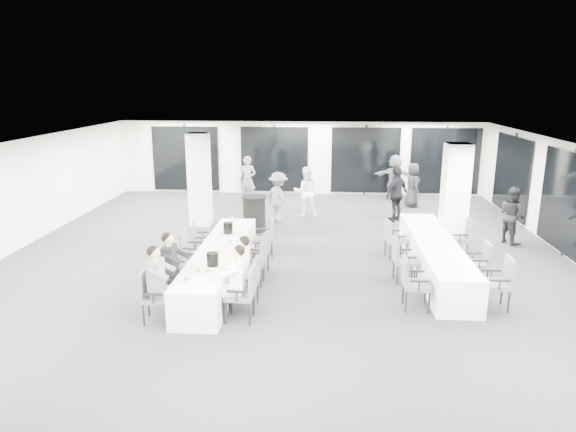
# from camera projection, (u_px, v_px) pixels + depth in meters

# --- Properties ---
(room) EXTENTS (14.04, 16.04, 2.84)m
(room) POSITION_uv_depth(u_px,v_px,m) (322.00, 197.00, 13.14)
(room) COLOR #242329
(room) RESTS_ON ground
(column_left) EXTENTS (0.60, 0.60, 2.80)m
(column_left) POSITION_uv_depth(u_px,v_px,m) (199.00, 180.00, 15.41)
(column_left) COLOR white
(column_left) RESTS_ON floor
(column_right) EXTENTS (0.60, 0.60, 2.80)m
(column_right) POSITION_uv_depth(u_px,v_px,m) (455.00, 200.00, 12.80)
(column_right) COLOR white
(column_right) RESTS_ON floor
(banquet_table_main) EXTENTS (0.90, 5.00, 0.75)m
(banquet_table_main) POSITION_uv_depth(u_px,v_px,m) (220.00, 264.00, 11.22)
(banquet_table_main) COLOR silver
(banquet_table_main) RESTS_ON floor
(banquet_table_side) EXTENTS (0.90, 5.00, 0.75)m
(banquet_table_side) POSITION_uv_depth(u_px,v_px,m) (434.00, 256.00, 11.73)
(banquet_table_side) COLOR silver
(banquet_table_side) RESTS_ON floor
(cocktail_table) EXTENTS (0.75, 0.75, 1.04)m
(cocktail_table) POSITION_uv_depth(u_px,v_px,m) (254.00, 214.00, 14.96)
(cocktail_table) COLOR black
(cocktail_table) RESTS_ON floor
(chair_main_left_near) EXTENTS (0.53, 0.58, 0.96)m
(chair_main_left_near) POSITION_uv_depth(u_px,v_px,m) (151.00, 293.00, 9.25)
(chair_main_left_near) COLOR #4D4F54
(chair_main_left_near) RESTS_ON floor
(chair_main_left_second) EXTENTS (0.51, 0.54, 0.86)m
(chair_main_left_second) POSITION_uv_depth(u_px,v_px,m) (166.00, 278.00, 10.09)
(chair_main_left_second) COLOR #4D4F54
(chair_main_left_second) RESTS_ON floor
(chair_main_left_mid) EXTENTS (0.55, 0.58, 0.92)m
(chair_main_left_mid) POSITION_uv_depth(u_px,v_px,m) (180.00, 260.00, 11.02)
(chair_main_left_mid) COLOR #4D4F54
(chair_main_left_mid) RESTS_ON floor
(chair_main_left_fourth) EXTENTS (0.47, 0.53, 0.93)m
(chair_main_left_fourth) POSITION_uv_depth(u_px,v_px,m) (189.00, 248.00, 11.79)
(chair_main_left_fourth) COLOR #4D4F54
(chair_main_left_fourth) RESTS_ON floor
(chair_main_left_far) EXTENTS (0.51, 0.55, 0.88)m
(chair_main_left_far) POSITION_uv_depth(u_px,v_px,m) (199.00, 238.00, 12.71)
(chair_main_left_far) COLOR #4D4F54
(chair_main_left_far) RESTS_ON floor
(chair_main_right_near) EXTENTS (0.54, 0.59, 1.02)m
(chair_main_right_near) POSITION_uv_depth(u_px,v_px,m) (244.00, 290.00, 9.28)
(chair_main_right_near) COLOR #4D4F54
(chair_main_right_near) RESTS_ON floor
(chair_main_right_second) EXTENTS (0.54, 0.59, 1.01)m
(chair_main_right_second) POSITION_uv_depth(u_px,v_px,m) (249.00, 279.00, 9.82)
(chair_main_right_second) COLOR #4D4F54
(chair_main_right_second) RESTS_ON floor
(chair_main_right_mid) EXTENTS (0.49, 0.55, 0.95)m
(chair_main_right_mid) POSITION_uv_depth(u_px,v_px,m) (257.00, 260.00, 10.97)
(chair_main_right_mid) COLOR #4D4F54
(chair_main_right_mid) RESTS_ON floor
(chair_main_right_fourth) EXTENTS (0.57, 0.61, 0.98)m
(chair_main_right_fourth) POSITION_uv_depth(u_px,v_px,m) (260.00, 250.00, 11.59)
(chair_main_right_fourth) COLOR #4D4F54
(chair_main_right_fourth) RESTS_ON floor
(chair_main_right_far) EXTENTS (0.56, 0.60, 0.96)m
(chair_main_right_far) POSITION_uv_depth(u_px,v_px,m) (267.00, 235.00, 12.81)
(chair_main_right_far) COLOR #4D4F54
(chair_main_right_far) RESTS_ON floor
(chair_side_left_near) EXTENTS (0.52, 0.58, 1.02)m
(chair_side_left_near) POSITION_uv_depth(u_px,v_px,m) (412.00, 280.00, 9.77)
(chair_side_left_near) COLOR #4D4F54
(chair_side_left_near) RESTS_ON floor
(chair_side_left_mid) EXTENTS (0.53, 0.58, 0.99)m
(chair_side_left_mid) POSITION_uv_depth(u_px,v_px,m) (402.00, 257.00, 11.12)
(chair_side_left_mid) COLOR #4D4F54
(chair_side_left_mid) RESTS_ON floor
(chair_side_left_far) EXTENTS (0.57, 0.60, 0.97)m
(chair_side_left_far) POSITION_uv_depth(u_px,v_px,m) (393.00, 237.00, 12.62)
(chair_side_left_far) COLOR #4D4F54
(chair_side_left_far) RESTS_ON floor
(chair_side_right_near) EXTENTS (0.53, 0.59, 1.03)m
(chair_side_right_near) POSITION_uv_depth(u_px,v_px,m) (500.00, 280.00, 9.78)
(chair_side_right_near) COLOR #4D4F54
(chair_side_right_near) RESTS_ON floor
(chair_side_right_mid) EXTENTS (0.47, 0.53, 0.93)m
(chair_side_right_mid) POSITION_uv_depth(u_px,v_px,m) (480.00, 260.00, 11.01)
(chair_side_right_mid) COLOR #4D4F54
(chair_side_right_mid) RESTS_ON floor
(chair_side_right_far) EXTENTS (0.54, 0.60, 1.00)m
(chair_side_right_far) POSITION_uv_depth(u_px,v_px,m) (460.00, 235.00, 12.68)
(chair_side_right_far) COLOR #4D4F54
(chair_side_right_far) RESTS_ON floor
(seated_guest_a) EXTENTS (0.50, 0.38, 1.44)m
(seated_guest_a) POSITION_uv_depth(u_px,v_px,m) (160.00, 279.00, 9.19)
(seated_guest_a) COLOR slate
(seated_guest_a) RESTS_ON floor
(seated_guest_b) EXTENTS (0.50, 0.38, 1.44)m
(seated_guest_b) POSITION_uv_depth(u_px,v_px,m) (173.00, 263.00, 9.99)
(seated_guest_b) COLOR black
(seated_guest_b) RESTS_ON floor
(seated_guest_c) EXTENTS (0.50, 0.38, 1.44)m
(seated_guest_c) POSITION_uv_depth(u_px,v_px,m) (235.00, 278.00, 9.24)
(seated_guest_c) COLOR white
(seated_guest_c) RESTS_ON floor
(seated_guest_d) EXTENTS (0.50, 0.38, 1.44)m
(seated_guest_d) POSITION_uv_depth(u_px,v_px,m) (240.00, 267.00, 9.78)
(seated_guest_d) COLOR white
(seated_guest_d) RESTS_ON floor
(standing_guest_b) EXTENTS (0.96, 0.66, 1.85)m
(standing_guest_b) POSITION_uv_depth(u_px,v_px,m) (306.00, 188.00, 16.54)
(standing_guest_b) COLOR white
(standing_guest_b) RESTS_ON floor
(standing_guest_c) EXTENTS (1.22, 1.24, 1.78)m
(standing_guest_c) POSITION_uv_depth(u_px,v_px,m) (278.00, 194.00, 15.86)
(standing_guest_c) COLOR slate
(standing_guest_c) RESTS_ON floor
(standing_guest_d) EXTENTS (1.25, 1.28, 1.96)m
(standing_guest_d) POSITION_uv_depth(u_px,v_px,m) (397.00, 190.00, 15.97)
(standing_guest_d) COLOR black
(standing_guest_d) RESTS_ON floor
(standing_guest_e) EXTENTS (0.72, 0.94, 1.74)m
(standing_guest_e) POSITION_uv_depth(u_px,v_px,m) (413.00, 182.00, 17.86)
(standing_guest_e) COLOR black
(standing_guest_e) RESTS_ON floor
(standing_guest_f) EXTENTS (1.84, 0.96, 1.91)m
(standing_guest_f) POSITION_uv_depth(u_px,v_px,m) (395.00, 174.00, 18.94)
(standing_guest_f) COLOR slate
(standing_guest_f) RESTS_ON floor
(standing_guest_g) EXTENTS (0.82, 0.72, 1.93)m
(standing_guest_g) POSITION_uv_depth(u_px,v_px,m) (248.00, 177.00, 18.35)
(standing_guest_g) COLOR slate
(standing_guest_g) RESTS_ON floor
(standing_guest_h) EXTENTS (0.83, 0.99, 1.76)m
(standing_guest_h) POSITION_uv_depth(u_px,v_px,m) (512.00, 211.00, 13.77)
(standing_guest_h) COLOR black
(standing_guest_h) RESTS_ON floor
(ice_bucket_near) EXTENTS (0.23, 0.23, 0.26)m
(ice_bucket_near) POSITION_uv_depth(u_px,v_px,m) (213.00, 259.00, 10.02)
(ice_bucket_near) COLOR black
(ice_bucket_near) RESTS_ON banquet_table_main
(ice_bucket_far) EXTENTS (0.23, 0.23, 0.26)m
(ice_bucket_far) POSITION_uv_depth(u_px,v_px,m) (228.00, 228.00, 12.19)
(ice_bucket_far) COLOR black
(ice_bucket_far) RESTS_ON banquet_table_main
(water_bottle_a) EXTENTS (0.08, 0.08, 0.25)m
(water_bottle_a) POSITION_uv_depth(u_px,v_px,m) (187.00, 277.00, 9.12)
(water_bottle_a) COLOR silver
(water_bottle_a) RESTS_ON banquet_table_main
(water_bottle_b) EXTENTS (0.06, 0.06, 0.20)m
(water_bottle_b) POSITION_uv_depth(u_px,v_px,m) (230.00, 240.00, 11.33)
(water_bottle_b) COLOR silver
(water_bottle_b) RESTS_ON banquet_table_main
(water_bottle_c) EXTENTS (0.07, 0.07, 0.21)m
(water_bottle_c) POSITION_uv_depth(u_px,v_px,m) (232.00, 221.00, 12.92)
(water_bottle_c) COLOR silver
(water_bottle_c) RESTS_ON banquet_table_main
(plate_a) EXTENTS (0.19, 0.19, 0.03)m
(plate_a) POSITION_uv_depth(u_px,v_px,m) (198.00, 271.00, 9.71)
(plate_a) COLOR white
(plate_a) RESTS_ON banquet_table_main
(plate_b) EXTENTS (0.21, 0.21, 0.03)m
(plate_b) POSITION_uv_depth(u_px,v_px,m) (209.00, 272.00, 9.70)
(plate_b) COLOR white
(plate_b) RESTS_ON banquet_table_main
(plate_c) EXTENTS (0.21, 0.21, 0.03)m
(plate_c) POSITION_uv_depth(u_px,v_px,m) (216.00, 252.00, 10.81)
(plate_c) COLOR white
(plate_c) RESTS_ON banquet_table_main
(wine_glass) EXTENTS (0.08, 0.08, 0.21)m
(wine_glass) POSITION_uv_depth(u_px,v_px,m) (212.00, 274.00, 9.16)
(wine_glass) COLOR silver
(wine_glass) RESTS_ON banquet_table_main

